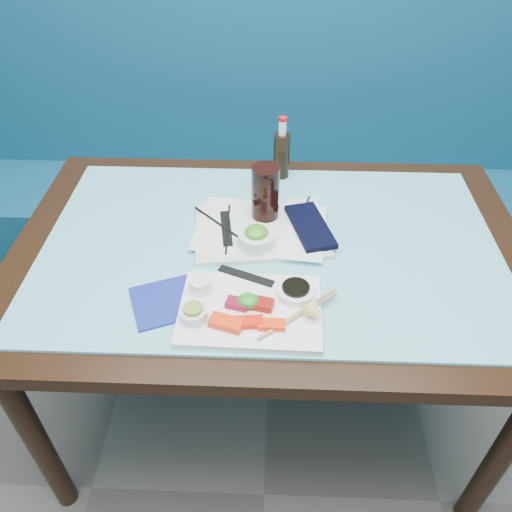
{
  "coord_description": "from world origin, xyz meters",
  "views": [
    {
      "loc": [
        0.0,
        0.41,
        1.62
      ],
      "look_at": [
        -0.03,
        1.35,
        0.8
      ],
      "focal_mm": 35.0,
      "sensor_mm": 36.0,
      "label": 1
    }
  ],
  "objects_px": {
    "booth_bench": "(272,190)",
    "dining_table": "(270,269)",
    "cola_bottle_body": "(281,156)",
    "cola_glass": "(265,193)",
    "blue_napkin": "(164,302)",
    "serving_tray": "(261,229)",
    "sashimi_plate": "(250,310)",
    "seaweed_bowl": "(256,239)"
  },
  "relations": [
    {
      "from": "seaweed_bowl",
      "to": "cola_bottle_body",
      "type": "xyz_separation_m",
      "value": [
        0.06,
        0.37,
        0.04
      ]
    },
    {
      "from": "cola_bottle_body",
      "to": "serving_tray",
      "type": "bearing_deg",
      "value": -100.66
    },
    {
      "from": "sashimi_plate",
      "to": "cola_bottle_body",
      "type": "height_order",
      "value": "cola_bottle_body"
    },
    {
      "from": "serving_tray",
      "to": "blue_napkin",
      "type": "relative_size",
      "value": 2.46
    },
    {
      "from": "serving_tray",
      "to": "cola_bottle_body",
      "type": "height_order",
      "value": "cola_bottle_body"
    },
    {
      "from": "seaweed_bowl",
      "to": "booth_bench",
      "type": "bearing_deg",
      "value": 87.53
    },
    {
      "from": "serving_tray",
      "to": "sashimi_plate",
      "type": "bearing_deg",
      "value": -99.69
    },
    {
      "from": "booth_bench",
      "to": "serving_tray",
      "type": "bearing_deg",
      "value": -91.98
    },
    {
      "from": "sashimi_plate",
      "to": "dining_table",
      "type": "bearing_deg",
      "value": 81.81
    },
    {
      "from": "booth_bench",
      "to": "cola_bottle_body",
      "type": "xyz_separation_m",
      "value": [
        0.03,
        -0.49,
        0.46
      ]
    },
    {
      "from": "dining_table",
      "to": "serving_tray",
      "type": "height_order",
      "value": "serving_tray"
    },
    {
      "from": "booth_bench",
      "to": "dining_table",
      "type": "height_order",
      "value": "booth_bench"
    },
    {
      "from": "dining_table",
      "to": "cola_glass",
      "type": "xyz_separation_m",
      "value": [
        -0.02,
        0.11,
        0.18
      ]
    },
    {
      "from": "dining_table",
      "to": "cola_bottle_body",
      "type": "relative_size",
      "value": 9.72
    },
    {
      "from": "seaweed_bowl",
      "to": "blue_napkin",
      "type": "height_order",
      "value": "seaweed_bowl"
    },
    {
      "from": "cola_bottle_body",
      "to": "blue_napkin",
      "type": "bearing_deg",
      "value": -115.62
    },
    {
      "from": "cola_glass",
      "to": "cola_bottle_body",
      "type": "relative_size",
      "value": 1.1
    },
    {
      "from": "booth_bench",
      "to": "seaweed_bowl",
      "type": "relative_size",
      "value": 30.97
    },
    {
      "from": "cola_glass",
      "to": "blue_napkin",
      "type": "relative_size",
      "value": 1.08
    },
    {
      "from": "booth_bench",
      "to": "cola_bottle_body",
      "type": "height_order",
      "value": "booth_bench"
    },
    {
      "from": "seaweed_bowl",
      "to": "sashimi_plate",
      "type": "bearing_deg",
      "value": -91.31
    },
    {
      "from": "sashimi_plate",
      "to": "seaweed_bowl",
      "type": "relative_size",
      "value": 3.36
    },
    {
      "from": "dining_table",
      "to": "blue_napkin",
      "type": "bearing_deg",
      "value": -137.17
    },
    {
      "from": "cola_bottle_body",
      "to": "sashimi_plate",
      "type": "bearing_deg",
      "value": -96.7
    },
    {
      "from": "seaweed_bowl",
      "to": "cola_glass",
      "type": "height_order",
      "value": "cola_glass"
    },
    {
      "from": "cola_bottle_body",
      "to": "cola_glass",
      "type": "bearing_deg",
      "value": -100.74
    },
    {
      "from": "booth_bench",
      "to": "dining_table",
      "type": "bearing_deg",
      "value": -90.0
    },
    {
      "from": "cola_glass",
      "to": "blue_napkin",
      "type": "height_order",
      "value": "cola_glass"
    },
    {
      "from": "cola_glass",
      "to": "cola_bottle_body",
      "type": "height_order",
      "value": "cola_glass"
    },
    {
      "from": "cola_bottle_body",
      "to": "blue_napkin",
      "type": "xyz_separation_m",
      "value": [
        -0.28,
        -0.57,
        -0.07
      ]
    },
    {
      "from": "dining_table",
      "to": "serving_tray",
      "type": "bearing_deg",
      "value": 117.28
    },
    {
      "from": "serving_tray",
      "to": "dining_table",
      "type": "bearing_deg",
      "value": -69.55
    },
    {
      "from": "booth_bench",
      "to": "serving_tray",
      "type": "distance_m",
      "value": 0.88
    },
    {
      "from": "dining_table",
      "to": "sashimi_plate",
      "type": "bearing_deg",
      "value": -99.49
    },
    {
      "from": "serving_tray",
      "to": "blue_napkin",
      "type": "bearing_deg",
      "value": -134.82
    },
    {
      "from": "cola_glass",
      "to": "cola_bottle_body",
      "type": "distance_m",
      "value": 0.24
    },
    {
      "from": "dining_table",
      "to": "cola_bottle_body",
      "type": "xyz_separation_m",
      "value": [
        0.03,
        0.34,
        0.16
      ]
    },
    {
      "from": "booth_bench",
      "to": "blue_napkin",
      "type": "distance_m",
      "value": 1.16
    },
    {
      "from": "blue_napkin",
      "to": "cola_bottle_body",
      "type": "bearing_deg",
      "value": 64.38
    },
    {
      "from": "booth_bench",
      "to": "sashimi_plate",
      "type": "height_order",
      "value": "booth_bench"
    },
    {
      "from": "serving_tray",
      "to": "seaweed_bowl",
      "type": "distance_m",
      "value": 0.08
    },
    {
      "from": "booth_bench",
      "to": "cola_glass",
      "type": "bearing_deg",
      "value": -91.34
    }
  ]
}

